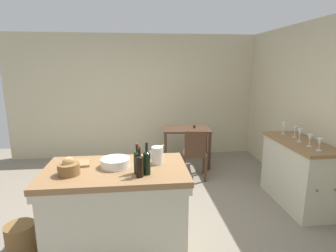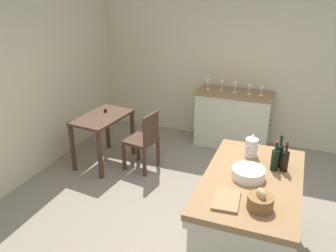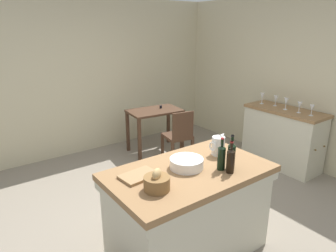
{
  "view_description": "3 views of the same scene",
  "coord_description": "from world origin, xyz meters",
  "px_view_note": "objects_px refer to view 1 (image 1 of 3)",
  "views": [
    {
      "loc": [
        0.03,
        -3.28,
        1.95
      ],
      "look_at": [
        0.46,
        0.55,
        1.1
      ],
      "focal_mm": 29.08,
      "sensor_mm": 36.0,
      "label": 1
    },
    {
      "loc": [
        -3.11,
        -0.82,
        2.62
      ],
      "look_at": [
        0.43,
        0.56,
        1.0
      ],
      "focal_mm": 37.36,
      "sensor_mm": 36.0,
      "label": 2
    },
    {
      "loc": [
        -1.87,
        -2.46,
        2.15
      ],
      "look_at": [
        0.22,
        0.39,
        0.98
      ],
      "focal_mm": 32.75,
      "sensor_mm": 36.0,
      "label": 3
    }
  ],
  "objects_px": {
    "wooden_chair": "(195,153)",
    "wicker_hamper": "(21,239)",
    "wine_glass_left": "(310,138)",
    "wash_bowl": "(116,163)",
    "wine_bottle_amber": "(137,162)",
    "cutting_board": "(75,164)",
    "wine_glass_far_right": "(284,126)",
    "pitcher": "(157,155)",
    "bread_basket": "(69,168)",
    "wine_glass_far_left": "(320,142)",
    "wine_glass_right": "(295,130)",
    "island_table": "(117,204)",
    "writing_desk": "(187,135)",
    "wine_bottle_dark": "(147,162)",
    "side_cabinet": "(297,173)",
    "wine_glass_middle": "(300,133)",
    "wine_bottle_green": "(140,165)"
  },
  "relations": [
    {
      "from": "bread_basket",
      "to": "wine_glass_far_right",
      "type": "xyz_separation_m",
      "value": [
        2.91,
        1.22,
        0.09
      ]
    },
    {
      "from": "side_cabinet",
      "to": "cutting_board",
      "type": "distance_m",
      "value": 3.0
    },
    {
      "from": "wine_glass_left",
      "to": "wine_glass_right",
      "type": "height_order",
      "value": "wine_glass_right"
    },
    {
      "from": "wooden_chair",
      "to": "wine_glass_far_right",
      "type": "distance_m",
      "value": 1.5
    },
    {
      "from": "cutting_board",
      "to": "wine_glass_far_left",
      "type": "relative_size",
      "value": 2.02
    },
    {
      "from": "writing_desk",
      "to": "pitcher",
      "type": "relative_size",
      "value": 4.1
    },
    {
      "from": "island_table",
      "to": "pitcher",
      "type": "relative_size",
      "value": 6.44
    },
    {
      "from": "wine_bottle_amber",
      "to": "wine_glass_left",
      "type": "distance_m",
      "value": 2.3
    },
    {
      "from": "wine_bottle_green",
      "to": "wine_glass_right",
      "type": "height_order",
      "value": "wine_bottle_green"
    },
    {
      "from": "bread_basket",
      "to": "pitcher",
      "type": "bearing_deg",
      "value": 13.37
    },
    {
      "from": "wine_glass_left",
      "to": "wash_bowl",
      "type": "bearing_deg",
      "value": -171.01
    },
    {
      "from": "wicker_hamper",
      "to": "pitcher",
      "type": "bearing_deg",
      "value": 4.97
    },
    {
      "from": "wine_glass_left",
      "to": "wine_glass_right",
      "type": "relative_size",
      "value": 0.99
    },
    {
      "from": "pitcher",
      "to": "bread_basket",
      "type": "bearing_deg",
      "value": -166.63
    },
    {
      "from": "wash_bowl",
      "to": "wine_glass_middle",
      "type": "relative_size",
      "value": 1.72
    },
    {
      "from": "bread_basket",
      "to": "wicker_hamper",
      "type": "bearing_deg",
      "value": 171.61
    },
    {
      "from": "wine_bottle_amber",
      "to": "wine_glass_far_right",
      "type": "relative_size",
      "value": 1.71
    },
    {
      "from": "wine_glass_left",
      "to": "pitcher",
      "type": "bearing_deg",
      "value": -170.33
    },
    {
      "from": "side_cabinet",
      "to": "wine_bottle_green",
      "type": "relative_size",
      "value": 4.14
    },
    {
      "from": "bread_basket",
      "to": "wine_glass_far_left",
      "type": "height_order",
      "value": "wine_glass_far_left"
    },
    {
      "from": "wine_bottle_amber",
      "to": "wine_bottle_dark",
      "type": "bearing_deg",
      "value": -19.87
    },
    {
      "from": "wash_bowl",
      "to": "writing_desk",
      "type": "bearing_deg",
      "value": 62.59
    },
    {
      "from": "bread_basket",
      "to": "wine_glass_far_left",
      "type": "relative_size",
      "value": 1.35
    },
    {
      "from": "bread_basket",
      "to": "wash_bowl",
      "type": "bearing_deg",
      "value": 20.5
    },
    {
      "from": "writing_desk",
      "to": "wine_glass_middle",
      "type": "xyz_separation_m",
      "value": [
        1.27,
        -1.68,
        0.42
      ]
    },
    {
      "from": "side_cabinet",
      "to": "pitcher",
      "type": "height_order",
      "value": "pitcher"
    },
    {
      "from": "cutting_board",
      "to": "wine_glass_right",
      "type": "distance_m",
      "value": 3.06
    },
    {
      "from": "island_table",
      "to": "wine_glass_right",
      "type": "height_order",
      "value": "wine_glass_right"
    },
    {
      "from": "side_cabinet",
      "to": "wooden_chair",
      "type": "height_order",
      "value": "side_cabinet"
    },
    {
      "from": "wine_glass_right",
      "to": "wine_bottle_dark",
      "type": "bearing_deg",
      "value": -153.8
    },
    {
      "from": "bread_basket",
      "to": "wine_glass_far_left",
      "type": "distance_m",
      "value": 2.92
    },
    {
      "from": "wooden_chair",
      "to": "wine_glass_right",
      "type": "xyz_separation_m",
      "value": [
        1.31,
        -0.8,
        0.56
      ]
    },
    {
      "from": "island_table",
      "to": "wine_glass_right",
      "type": "relative_size",
      "value": 9.23
    },
    {
      "from": "cutting_board",
      "to": "island_table",
      "type": "bearing_deg",
      "value": -18.6
    },
    {
      "from": "wine_bottle_dark",
      "to": "wine_glass_right",
      "type": "height_order",
      "value": "wine_bottle_dark"
    },
    {
      "from": "wash_bowl",
      "to": "bread_basket",
      "type": "bearing_deg",
      "value": -159.5
    },
    {
      "from": "bread_basket",
      "to": "cutting_board",
      "type": "distance_m",
      "value": 0.28
    },
    {
      "from": "wicker_hamper",
      "to": "wine_glass_far_right",
      "type": "bearing_deg",
      "value": 18.08
    },
    {
      "from": "wine_glass_left",
      "to": "wine_glass_far_left",
      "type": "bearing_deg",
      "value": -89.52
    },
    {
      "from": "island_table",
      "to": "bread_basket",
      "type": "bearing_deg",
      "value": -164.52
    },
    {
      "from": "side_cabinet",
      "to": "writing_desk",
      "type": "distance_m",
      "value": 2.13
    },
    {
      "from": "wine_bottle_amber",
      "to": "wine_glass_right",
      "type": "height_order",
      "value": "wine_bottle_amber"
    },
    {
      "from": "wash_bowl",
      "to": "wine_bottle_amber",
      "type": "height_order",
      "value": "wine_bottle_amber"
    },
    {
      "from": "cutting_board",
      "to": "wine_glass_left",
      "type": "bearing_deg",
      "value": 5.53
    },
    {
      "from": "side_cabinet",
      "to": "wine_bottle_amber",
      "type": "bearing_deg",
      "value": -159.88
    },
    {
      "from": "wine_bottle_amber",
      "to": "cutting_board",
      "type": "bearing_deg",
      "value": 154.99
    },
    {
      "from": "pitcher",
      "to": "wine_glass_left",
      "type": "bearing_deg",
      "value": 9.67
    },
    {
      "from": "cutting_board",
      "to": "wine_glass_far_left",
      "type": "xyz_separation_m",
      "value": [
        2.9,
        0.09,
        0.13
      ]
    },
    {
      "from": "wooden_chair",
      "to": "wicker_hamper",
      "type": "height_order",
      "value": "wooden_chair"
    },
    {
      "from": "pitcher",
      "to": "wine_glass_far_right",
      "type": "xyz_separation_m",
      "value": [
        2.02,
        1.01,
        0.05
      ]
    }
  ]
}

